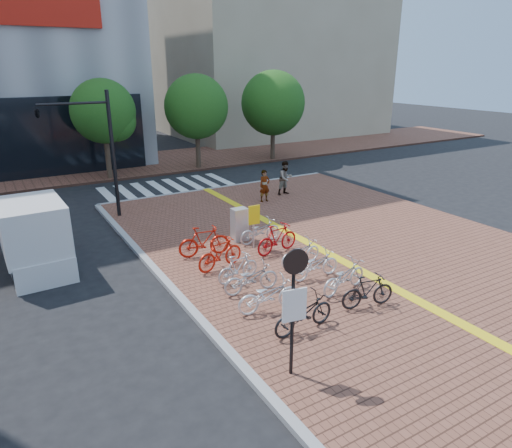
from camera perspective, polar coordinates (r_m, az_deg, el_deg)
ground at (r=15.38m, az=5.81°, el=-7.08°), size 120.00×120.00×0.00m
sidewalk at (r=14.47m, az=28.02°, el=-10.92°), size 14.00×34.00×0.15m
tactile_strip at (r=13.66m, az=25.78°, el=-11.97°), size 0.40×34.00×0.01m
kerb_west at (r=10.00m, az=4.05°, el=-23.07°), size 0.25×34.00×0.15m
kerb_north at (r=26.51m, az=-4.31°, el=4.53°), size 14.00×0.25×0.15m
far_sidewalk at (r=33.75m, az=-15.86°, el=7.05°), size 70.00×8.00×0.15m
building_beige at (r=50.47m, az=0.90°, el=21.78°), size 20.00×18.00×18.00m
crosswalk at (r=27.37m, az=-10.89°, el=4.55°), size 7.50×4.00×0.01m
street_trees at (r=31.56m, az=-5.64°, el=14.28°), size 16.20×4.60×6.35m
bike_0 at (r=12.22m, az=5.96°, el=-11.08°), size 1.93×0.78×1.00m
bike_1 at (r=13.06m, az=1.60°, el=-8.86°), size 1.95×0.88×0.99m
bike_2 at (r=14.07m, az=-0.61°, el=-6.79°), size 1.84×0.80×0.94m
bike_3 at (r=14.77m, az=-2.26°, el=-5.49°), size 1.61×0.66×0.94m
bike_4 at (r=15.67m, az=-4.49°, el=-3.68°), size 1.91×0.88×1.11m
bike_5 at (r=16.74m, az=-6.51°, el=-2.15°), size 1.97×0.85×1.14m
bike_6 at (r=13.63m, az=13.80°, el=-8.15°), size 1.73×0.81×1.00m
bike_7 at (r=14.36m, az=10.94°, el=-6.50°), size 1.96×0.97×0.99m
bike_8 at (r=15.10m, az=7.43°, el=-5.08°), size 1.80×0.68×0.94m
bike_9 at (r=16.01m, az=5.58°, el=-3.60°), size 1.78×0.78×0.91m
bike_10 at (r=16.93m, az=2.67°, el=-1.83°), size 1.93×0.78×1.13m
bike_11 at (r=17.94m, az=0.51°, el=-0.88°), size 1.81×0.66×0.94m
pedestrian_a at (r=23.32m, az=1.08°, el=4.80°), size 0.60×0.40×1.64m
pedestrian_b at (r=24.66m, az=3.71°, el=5.76°), size 0.94×0.76×1.81m
utility_box at (r=18.10m, az=-2.07°, el=-0.05°), size 0.61×0.45×1.33m
yellow_sign at (r=17.15m, az=-0.26°, el=0.66°), size 0.46×0.11×1.70m
notice_sign at (r=9.90m, az=4.77°, el=-9.20°), size 0.57×0.18×3.08m
traffic_light_pole at (r=21.15m, az=-21.19°, el=10.54°), size 3.04×1.17×5.66m
box_truck at (r=17.72m, az=-26.04°, el=-1.18°), size 2.07×4.49×2.56m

